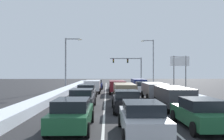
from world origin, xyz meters
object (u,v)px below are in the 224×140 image
sedan_green_right_lane_nearest (200,113)px  roadside_sign_right (180,65)px  sedan_charcoal_left_lane_second (82,99)px  street_lamp_left_mid (68,59)px  suv_gray_right_lane_third (154,90)px  sedan_silver_center_lane_nearest (142,118)px  suv_charcoal_right_lane_second (173,96)px  sedan_gray_left_lane_third (87,92)px  suv_tan_center_lane_third (124,90)px  sedan_white_right_lane_fourth (142,87)px  street_lamp_right_mid (152,59)px  suv_maroon_center_lane_fourth (117,86)px  sedan_red_center_lane_fifth (116,85)px  suv_navy_right_lane_fifth (139,83)px  traffic_light_gantry (131,65)px  suv_white_left_lane_fourth (93,85)px  sedan_black_center_lane_second (126,100)px  sedan_navy_left_lane_fifth (97,84)px  sedan_green_left_lane_nearest (72,114)px

sedan_green_right_lane_nearest → roadside_sign_right: bearing=74.6°
sedan_charcoal_left_lane_second → street_lamp_left_mid: size_ratio=0.56×
suv_gray_right_lane_third → sedan_silver_center_lane_nearest: bearing=-103.7°
suv_charcoal_right_lane_second → sedan_gray_left_lane_third: suv_charcoal_right_lane_second is taller
suv_tan_center_lane_third → sedan_charcoal_left_lane_second: size_ratio=1.09×
sedan_white_right_lane_fourth → street_lamp_right_mid: bearing=75.0°
suv_gray_right_lane_third → street_lamp_right_mid: street_lamp_right_mid is taller
suv_maroon_center_lane_fourth → sedan_charcoal_left_lane_second: (-3.26, -12.04, -0.25)m
sedan_red_center_lane_fifth → sedan_charcoal_left_lane_second: same height
suv_navy_right_lane_fifth → traffic_light_gantry: (0.78, 18.36, 3.48)m
suv_tan_center_lane_third → sedan_charcoal_left_lane_second: 5.94m
street_lamp_right_mid → roadside_sign_right: street_lamp_right_mid is taller
sedan_gray_left_lane_third → street_lamp_left_mid: size_ratio=0.56×
sedan_gray_left_lane_third → suv_maroon_center_lane_fourth: bearing=59.4°
suv_gray_right_lane_third → suv_white_left_lane_fourth: same height
roadside_sign_right → street_lamp_left_mid: bearing=-173.1°
sedan_green_right_lane_nearest → sedan_charcoal_left_lane_second: 9.30m
sedan_red_center_lane_fifth → traffic_light_gantry: size_ratio=0.60×
suv_navy_right_lane_fifth → sedan_gray_left_lane_third: suv_navy_right_lane_fifth is taller
suv_gray_right_lane_third → suv_navy_right_lane_fifth: (0.16, 13.11, 0.00)m
sedan_red_center_lane_fifth → sedan_white_right_lane_fourth: bearing=-61.7°
sedan_red_center_lane_fifth → sedan_gray_left_lane_third: size_ratio=1.00×
suv_gray_right_lane_third → sedan_gray_left_lane_third: (-6.97, 0.53, -0.25)m
sedan_charcoal_left_lane_second → suv_white_left_lane_fourth: bearing=89.9°
suv_charcoal_right_lane_second → suv_gray_right_lane_third: same height
sedan_black_center_lane_second → street_lamp_right_mid: (7.77, 30.78, 4.74)m
sedan_red_center_lane_fifth → sedan_gray_left_lane_third: (-3.52, -12.64, 0.00)m
sedan_navy_left_lane_fifth → street_lamp_left_mid: 6.27m
sedan_navy_left_lane_fifth → street_lamp_right_mid: bearing=40.8°
street_lamp_right_mid → street_lamp_left_mid: 18.89m
suv_gray_right_lane_third → sedan_gray_left_lane_third: suv_gray_right_lane_third is taller
sedan_white_right_lane_fourth → sedan_gray_left_lane_third: bearing=-136.3°
sedan_green_left_lane_nearest → suv_white_left_lane_fourth: suv_white_left_lane_fourth is taller
sedan_black_center_lane_second → sedan_green_left_lane_nearest: same height
suv_charcoal_right_lane_second → sedan_silver_center_lane_nearest: (-3.41, -7.01, -0.25)m
suv_navy_right_lane_fifth → suv_white_left_lane_fourth: (-6.92, -5.61, 0.00)m
sedan_green_right_lane_nearest → suv_white_left_lane_fourth: suv_white_left_lane_fourth is taller
sedan_silver_center_lane_nearest → sedan_navy_left_lane_fifth: (-3.24, 27.79, 0.00)m
suv_charcoal_right_lane_second → suv_maroon_center_lane_fourth: size_ratio=1.00×
suv_white_left_lane_fourth → roadside_sign_right: roadside_sign_right is taller
suv_charcoal_right_lane_second → traffic_light_gantry: (0.79, 37.80, 3.48)m
sedan_navy_left_lane_fifth → sedan_green_right_lane_nearest: bearing=-76.5°
street_lamp_left_mid → traffic_light_gantry: bearing=57.8°
sedan_white_right_lane_fourth → roadside_sign_right: bearing=46.4°
sedan_green_right_lane_nearest → traffic_light_gantry: traffic_light_gantry is taller
suv_charcoal_right_lane_second → street_lamp_left_mid: 22.30m
sedan_white_right_lane_fourth → sedan_silver_center_lane_nearest: bearing=-98.7°
sedan_gray_left_lane_third → suv_white_left_lane_fourth: bearing=88.3°
sedan_green_right_lane_nearest → sedan_navy_left_lane_fifth: 27.38m
street_lamp_left_mid → roadside_sign_right: street_lamp_left_mid is taller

